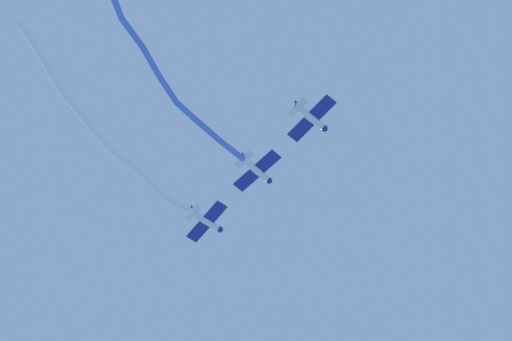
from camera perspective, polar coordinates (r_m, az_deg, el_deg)
airplane_lead at (r=81.40m, az=4.10°, el=3.90°), size 4.67×6.24×1.55m
airplane_left_wing at (r=84.58m, az=0.05°, el=0.03°), size 4.58×6.16×1.55m
smoke_trail_left_wing at (r=79.35m, az=-7.44°, el=8.34°), size 28.93×7.76×1.81m
airplane_right_wing at (r=88.01m, az=-3.69°, el=-3.74°), size 4.73×6.28×1.55m
smoke_trail_right_wing at (r=83.39m, az=-11.25°, el=2.90°), size 27.41×5.74×1.40m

